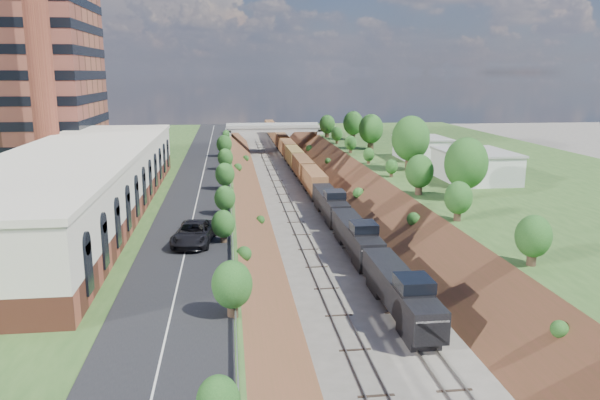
{
  "coord_description": "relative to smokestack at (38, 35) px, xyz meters",
  "views": [
    {
      "loc": [
        -11.57,
        -27.05,
        20.21
      ],
      "look_at": [
        -3.61,
        37.46,
        6.0
      ],
      "focal_mm": 35.0,
      "sensor_mm": 36.0,
      "label": 1
    }
  ],
  "objects": [
    {
      "name": "tree_right_large",
      "position": [
        53.0,
        -16.0,
        -15.62
      ],
      "size": [
        5.25,
        5.25,
        7.61
      ],
      "color": "#473323",
      "rests_on": "platform_right"
    },
    {
      "name": "white_building_far",
      "position": [
        59.0,
        18.0,
        -18.2
      ],
      "size": [
        8.0,
        10.0,
        3.6
      ],
      "primitive_type": "cube",
      "color": "silver",
      "rests_on": "platform_right"
    },
    {
      "name": "rail_left_track",
      "position": [
        33.4,
        4.0,
        -24.91
      ],
      "size": [
        1.58,
        180.0,
        0.18
      ],
      "primitive_type": "cube",
      "color": "gray",
      "rests_on": "ground"
    },
    {
      "name": "white_building_near",
      "position": [
        59.5,
        -4.0,
        -18.0
      ],
      "size": [
        9.0,
        12.0,
        4.0
      ],
      "primitive_type": "cube",
      "color": "silver",
      "rests_on": "platform_right"
    },
    {
      "name": "commercial_building",
      "position": [
        8.0,
        -18.0,
        -16.49
      ],
      "size": [
        14.3,
        62.3,
        7.0
      ],
      "color": "brown",
      "rests_on": "platform_left"
    },
    {
      "name": "embankment_left",
      "position": [
        25.0,
        4.0,
        -25.0
      ],
      "size": [
        10.0,
        180.0,
        10.0
      ],
      "primitive_type": "cube",
      "rotation": [
        0.0,
        0.79,
        0.0
      ],
      "color": "brown",
      "rests_on": "ground"
    },
    {
      "name": "overpass",
      "position": [
        36.0,
        66.0,
        -20.08
      ],
      "size": [
        24.5,
        8.3,
        7.4
      ],
      "color": "gray",
      "rests_on": "ground"
    },
    {
      "name": "smokestack",
      "position": [
        0.0,
        0.0,
        0.0
      ],
      "size": [
        3.2,
        3.2,
        40.0
      ],
      "primitive_type": "cylinder",
      "color": "brown",
      "rests_on": "platform_left"
    },
    {
      "name": "suv",
      "position": [
        21.16,
        -31.58,
        -18.92
      ],
      "size": [
        4.18,
        7.46,
        1.97
      ],
      "primitive_type": "imported",
      "rotation": [
        0.0,
        0.0,
        -0.13
      ],
      "color": "black",
      "rests_on": "road"
    },
    {
      "name": "guardrail",
      "position": [
        24.6,
        3.8,
        -19.45
      ],
      "size": [
        0.1,
        171.0,
        0.7
      ],
      "color": "#99999E",
      "rests_on": "platform_left"
    },
    {
      "name": "platform_right",
      "position": [
        69.0,
        4.0,
        -22.5
      ],
      "size": [
        44.0,
        180.0,
        5.0
      ],
      "primitive_type": "cube",
      "color": "#315523",
      "rests_on": "ground"
    },
    {
      "name": "rail_right_track",
      "position": [
        38.6,
        4.0,
        -24.91
      ],
      "size": [
        1.58,
        180.0,
        0.18
      ],
      "primitive_type": "cube",
      "color": "gray",
      "rests_on": "ground"
    },
    {
      "name": "freight_train",
      "position": [
        38.6,
        41.76,
        -22.58
      ],
      "size": [
        2.71,
        168.09,
        4.55
      ],
      "color": "black",
      "rests_on": "ground"
    },
    {
      "name": "road",
      "position": [
        20.5,
        4.0,
        -19.95
      ],
      "size": [
        8.0,
        180.0,
        0.1
      ],
      "primitive_type": "cube",
      "color": "black",
      "rests_on": "platform_left"
    },
    {
      "name": "platform_left",
      "position": [
        3.0,
        4.0,
        -22.5
      ],
      "size": [
        44.0,
        180.0,
        5.0
      ],
      "primitive_type": "cube",
      "color": "#315523",
      "rests_on": "ground"
    },
    {
      "name": "embankment_right",
      "position": [
        47.0,
        4.0,
        -25.0
      ],
      "size": [
        10.0,
        180.0,
        10.0
      ],
      "primitive_type": "cube",
      "rotation": [
        0.0,
        0.79,
        0.0
      ],
      "color": "brown",
      "rests_on": "ground"
    },
    {
      "name": "tree_left_crest",
      "position": [
        24.2,
        -36.0,
        -17.96
      ],
      "size": [
        2.45,
        2.45,
        3.55
      ],
      "color": "#473323",
      "rests_on": "platform_left"
    }
  ]
}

